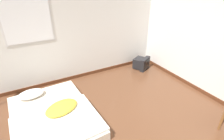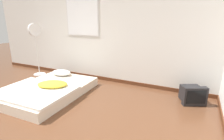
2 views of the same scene
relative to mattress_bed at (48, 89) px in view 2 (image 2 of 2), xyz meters
name	(u,v)px [view 2 (image 2 of 2)]	position (x,y,z in m)	size (l,w,h in m)	color
wall_back	(105,32)	(0.66, 1.42, 1.17)	(7.71, 0.08, 2.60)	silver
mattress_bed	(48,89)	(0.00, 0.00, 0.00)	(1.48, 1.98, 0.34)	beige
crt_tv	(192,94)	(2.83, 0.98, 0.05)	(0.53, 0.52, 0.37)	black
standing_fan	(36,40)	(-1.33, 0.96, 0.90)	(0.33, 0.36, 1.48)	silver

